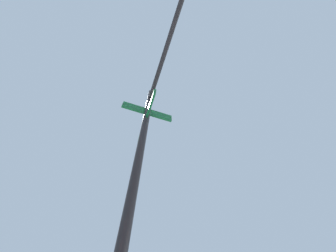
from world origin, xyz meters
TOP-DOWN VIEW (x-y plane):
  - traffic_signal_near at (-5.70, -6.04)m, footprint 2.53×2.98m

SIDE VIEW (x-z plane):
  - traffic_signal_near at x=-5.70m, z-range 1.18..6.68m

